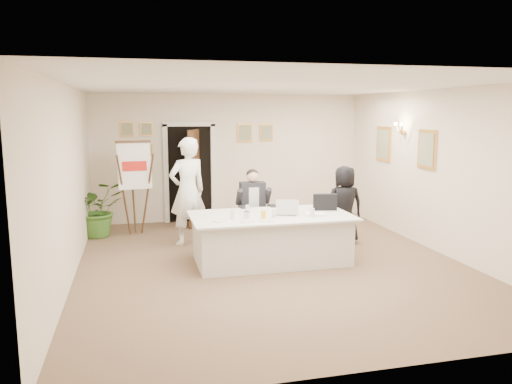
{
  "coord_description": "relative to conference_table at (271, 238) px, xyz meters",
  "views": [
    {
      "loc": [
        -2.06,
        -7.47,
        2.4
      ],
      "look_at": [
        -0.1,
        0.6,
        1.07
      ],
      "focal_mm": 35.0,
      "sensor_mm": 36.0,
      "label": 1
    }
  ],
  "objects": [
    {
      "name": "glass_d",
      "position": [
        -0.34,
        0.19,
        0.45
      ],
      "size": [
        0.08,
        0.08,
        0.14
      ],
      "primitive_type": "cylinder",
      "rotation": [
        0.0,
        0.0,
        -0.33
      ],
      "color": "silver",
      "rests_on": "conference_table"
    },
    {
      "name": "doorway",
      "position": [
        -0.91,
        3.23,
        0.65
      ],
      "size": [
        1.14,
        0.86,
        2.2
      ],
      "color": "black",
      "rests_on": "floor"
    },
    {
      "name": "steel_jug",
      "position": [
        -0.44,
        -0.17,
        0.44
      ],
      "size": [
        0.1,
        0.1,
        0.11
      ],
      "primitive_type": "cylinder",
      "rotation": [
        0.0,
        0.0,
        0.05
      ],
      "color": "silver",
      "rests_on": "conference_table"
    },
    {
      "name": "glass_a",
      "position": [
        -0.66,
        -0.15,
        0.45
      ],
      "size": [
        0.08,
        0.08,
        0.14
      ],
      "primitive_type": "cylinder",
      "rotation": [
        0.0,
        0.0,
        -0.23
      ],
      "color": "silver",
      "rests_on": "conference_table"
    },
    {
      "name": "plate_mid",
      "position": [
        -0.47,
        -0.42,
        0.39
      ],
      "size": [
        0.26,
        0.26,
        0.01
      ],
      "primitive_type": "cylinder",
      "rotation": [
        0.0,
        0.0,
        -0.14
      ],
      "color": "white",
      "rests_on": "conference_table"
    },
    {
      "name": "pictures_back_wall",
      "position": [
        -0.83,
        3.38,
        1.46
      ],
      "size": [
        3.4,
        0.06,
        0.8
      ],
      "primitive_type": null,
      "color": "#E2A44D",
      "rests_on": "wall_back"
    },
    {
      "name": "wall_sconce",
      "position": [
        2.87,
        1.11,
        1.71
      ],
      "size": [
        0.2,
        0.3,
        0.24
      ],
      "primitive_type": null,
      "color": "#B19A38",
      "rests_on": "wall_right"
    },
    {
      "name": "wall_left",
      "position": [
        -3.03,
        -0.09,
        1.01
      ],
      "size": [
        0.1,
        7.0,
        2.8
      ],
      "primitive_type": "cube",
      "color": "white",
      "rests_on": "floor"
    },
    {
      "name": "conference_table",
      "position": [
        0.0,
        0.0,
        0.0
      ],
      "size": [
        2.57,
        1.38,
        0.78
      ],
      "color": "silver",
      "rests_on": "floor"
    },
    {
      "name": "laptop",
      "position": [
        0.23,
        -0.0,
        0.52
      ],
      "size": [
        0.46,
        0.47,
        0.28
      ],
      "primitive_type": null,
      "rotation": [
        0.0,
        0.0,
        -0.33
      ],
      "color": "#B7BABC",
      "rests_on": "conference_table"
    },
    {
      "name": "oj_glass",
      "position": [
        -0.21,
        -0.31,
        0.45
      ],
      "size": [
        0.08,
        0.08,
        0.13
      ],
      "primitive_type": "cylinder",
      "rotation": [
        0.0,
        0.0,
        0.15
      ],
      "color": "#FFB215",
      "rests_on": "conference_table"
    },
    {
      "name": "pictures_right_wall",
      "position": [
        2.94,
        1.11,
        1.36
      ],
      "size": [
        0.06,
        2.2,
        0.8
      ],
      "primitive_type": null,
      "color": "#E2A44D",
      "rests_on": "wall_right"
    },
    {
      "name": "laptop_bag",
      "position": [
        0.99,
        0.16,
        0.52
      ],
      "size": [
        0.41,
        0.19,
        0.27
      ],
      "primitive_type": "cube",
      "rotation": [
        0.0,
        0.0,
        -0.21
      ],
      "color": "black",
      "rests_on": "conference_table"
    },
    {
      "name": "plate_left",
      "position": [
        -0.86,
        -0.29,
        0.39
      ],
      "size": [
        0.26,
        0.26,
        0.01
      ],
      "primitive_type": "cylinder",
      "rotation": [
        0.0,
        0.0,
        0.12
      ],
      "color": "white",
      "rests_on": "conference_table"
    },
    {
      "name": "wall_front",
      "position": [
        -0.03,
        -3.59,
        1.01
      ],
      "size": [
        6.0,
        0.1,
        2.8
      ],
      "primitive_type": "cube",
      "color": "white",
      "rests_on": "floor"
    },
    {
      "name": "floor",
      "position": [
        -0.03,
        -0.09,
        -0.39
      ],
      "size": [
        7.0,
        7.0,
        0.0
      ],
      "primitive_type": "plane",
      "color": "brown",
      "rests_on": "ground"
    },
    {
      "name": "potted_palm",
      "position": [
        -2.83,
        2.41,
        0.15
      ],
      "size": [
        1.24,
        1.17,
        1.09
      ],
      "primitive_type": "imported",
      "rotation": [
        0.0,
        0.0,
        0.42
      ],
      "color": "#366421",
      "rests_on": "floor"
    },
    {
      "name": "glass_c",
      "position": [
        0.59,
        -0.33,
        0.45
      ],
      "size": [
        0.08,
        0.08,
        0.14
      ],
      "primitive_type": "cylinder",
      "rotation": [
        0.0,
        0.0,
        0.32
      ],
      "color": "silver",
      "rests_on": "conference_table"
    },
    {
      "name": "flip_chart",
      "position": [
        -2.12,
        2.36,
        0.45
      ],
      "size": [
        0.65,
        0.44,
        1.83
      ],
      "color": "#381C12",
      "rests_on": "floor"
    },
    {
      "name": "ceiling",
      "position": [
        -0.03,
        -0.09,
        2.41
      ],
      "size": [
        6.0,
        7.0,
        0.02
      ],
      "primitive_type": "cube",
      "color": "white",
      "rests_on": "wall_back"
    },
    {
      "name": "standing_woman",
      "position": [
        1.62,
        0.81,
        0.33
      ],
      "size": [
        0.72,
        0.48,
        1.44
      ],
      "primitive_type": "imported",
      "rotation": [
        0.0,
        0.0,
        3.11
      ],
      "color": "black",
      "rests_on": "floor"
    },
    {
      "name": "standing_man",
      "position": [
        -1.18,
        1.41,
        0.59
      ],
      "size": [
        0.84,
        0.7,
        1.96
      ],
      "primitive_type": "imported",
      "rotation": [
        0.0,
        0.0,
        3.51
      ],
      "color": "white",
      "rests_on": "floor"
    },
    {
      "name": "wall_back",
      "position": [
        -0.03,
        3.41,
        1.01
      ],
      "size": [
        6.0,
        0.1,
        2.8
      ],
      "primitive_type": "cube",
      "color": "white",
      "rests_on": "floor"
    },
    {
      "name": "wall_right",
      "position": [
        2.97,
        -0.09,
        1.01
      ],
      "size": [
        0.1,
        7.0,
        2.8
      ],
      "primitive_type": "cube",
      "color": "white",
      "rests_on": "floor"
    },
    {
      "name": "seated_man",
      "position": [
        -0.06,
        1.01,
        0.31
      ],
      "size": [
        0.68,
        0.71,
        1.42
      ],
      "primitive_type": null,
      "rotation": [
        0.0,
        0.0,
        0.11
      ],
      "color": "black",
      "rests_on": "floor"
    },
    {
      "name": "paper_stack",
      "position": [
        0.67,
        -0.21,
        0.4
      ],
      "size": [
        0.36,
        0.28,
        0.03
      ],
      "primitive_type": "cube",
      "rotation": [
        0.0,
        0.0,
        -0.15
      ],
      "color": "white",
      "rests_on": "conference_table"
    },
    {
      "name": "glass_b",
      "position": [
        -0.03,
        -0.28,
        0.45
      ],
      "size": [
        0.08,
        0.08,
        0.14
      ],
      "primitive_type": "cylinder",
      "rotation": [
        0.0,
        0.0,
        0.34
      ],
      "color": "silver",
      "rests_on": "conference_table"
    },
    {
      "name": "plate_near",
      "position": [
        -0.16,
        -0.42,
        0.39
      ],
      "size": [
        0.31,
        0.31,
        0.01
      ],
      "primitive_type": "cylinder",
      "rotation": [
        0.0,
        0.0,
        0.34
      ],
      "color": "white",
      "rests_on": "conference_table"
    }
  ]
}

